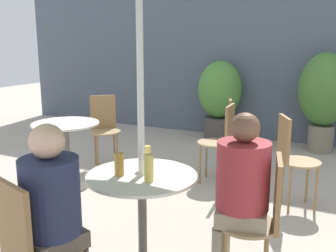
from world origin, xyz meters
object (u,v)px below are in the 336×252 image
(cafe_table_near, at_px, (142,201))
(seated_person_0, at_px, (54,208))
(beer_glass_2, at_px, (149,168))
(potted_plant_1, at_px, (324,94))
(cafe_table_far, at_px, (66,140))
(bistro_chair_1, at_px, (262,213))
(bistro_chair_0, at_px, (31,244))
(bistro_chair_4, at_px, (104,124))
(beer_glass_0, at_px, (146,157))
(bistro_chair_2, at_px, (292,153))
(bistro_chair_3, at_px, (236,127))
(seated_person_1, at_px, (240,187))
(bistro_chair_5, at_px, (222,136))
(beer_glass_1, at_px, (119,164))
(potted_plant_0, at_px, (220,96))

(cafe_table_near, relative_size, seated_person_0, 0.62)
(beer_glass_2, xyz_separation_m, potted_plant_1, (0.67, 3.98, 0.03))
(cafe_table_far, relative_size, bistro_chair_1, 0.81)
(bistro_chair_0, bearing_deg, bistro_chair_4, -44.45)
(bistro_chair_4, distance_m, beer_glass_2, 2.73)
(bistro_chair_1, relative_size, beer_glass_0, 5.82)
(bistro_chair_2, relative_size, potted_plant_1, 0.63)
(bistro_chair_0, distance_m, bistro_chair_2, 2.56)
(cafe_table_near, distance_m, bistro_chair_3, 2.49)
(seated_person_1, bearing_deg, potted_plant_1, 165.04)
(bistro_chair_2, distance_m, seated_person_0, 2.42)
(bistro_chair_2, distance_m, bistro_chair_4, 2.42)
(bistro_chair_5, bearing_deg, bistro_chair_3, 174.80)
(bistro_chair_4, xyz_separation_m, beer_glass_1, (1.57, -2.02, 0.26))
(bistro_chair_5, distance_m, beer_glass_0, 1.86)
(seated_person_0, distance_m, beer_glass_0, 0.78)
(bistro_chair_4, bearing_deg, cafe_table_far, -125.33)
(cafe_table_near, xyz_separation_m, bistro_chair_3, (-0.09, 2.49, 0.00))
(bistro_chair_2, distance_m, beer_glass_1, 1.91)
(bistro_chair_5, relative_size, potted_plant_0, 0.71)
(bistro_chair_2, xyz_separation_m, beer_glass_2, (-0.60, -1.71, 0.27))
(beer_glass_0, xyz_separation_m, potted_plant_0, (-0.78, 3.82, -0.09))
(bistro_chair_2, bearing_deg, bistro_chair_3, 16.72)
(beer_glass_1, bearing_deg, potted_plant_1, 77.24)
(bistro_chair_3, xyz_separation_m, beer_glass_1, (-0.03, -2.57, 0.26))
(bistro_chair_1, height_order, seated_person_0, seated_person_0)
(bistro_chair_4, xyz_separation_m, beer_glass_2, (1.80, -2.04, 0.27))
(potted_plant_1, bearing_deg, bistro_chair_1, -90.10)
(beer_glass_0, bearing_deg, bistro_chair_3, 91.37)
(bistro_chair_1, height_order, bistro_chair_3, same)
(beer_glass_1, height_order, beer_glass_2, beer_glass_2)
(cafe_table_far, height_order, beer_glass_2, beer_glass_2)
(bistro_chair_4, xyz_separation_m, seated_person_0, (1.49, -2.56, 0.16))
(seated_person_1, xyz_separation_m, potted_plant_1, (0.15, 3.74, 0.15))
(beer_glass_0, bearing_deg, bistro_chair_2, 63.16)
(cafe_table_far, distance_m, beer_glass_1, 1.88)
(cafe_table_near, xyz_separation_m, beer_glass_2, (0.11, -0.09, 0.28))
(bistro_chair_2, height_order, seated_person_0, seated_person_0)
(bistro_chair_3, height_order, beer_glass_1, bistro_chair_3)
(potted_plant_1, bearing_deg, bistro_chair_0, -102.32)
(seated_person_1, relative_size, beer_glass_1, 7.72)
(bistro_chair_1, xyz_separation_m, bistro_chair_5, (-0.88, 1.81, 0.00))
(potted_plant_1, bearing_deg, bistro_chair_2, -91.64)
(cafe_table_near, distance_m, cafe_table_far, 1.91)
(beer_glass_0, height_order, beer_glass_2, beer_glass_2)
(seated_person_0, xyz_separation_m, potted_plant_1, (0.97, 4.50, 0.15))
(cafe_table_near, height_order, beer_glass_2, beer_glass_2)
(seated_person_0, height_order, potted_plant_0, potted_plant_0)
(cafe_table_near, xyz_separation_m, bistro_chair_2, (0.71, 1.62, 0.00))
(potted_plant_0, bearing_deg, bistro_chair_4, -113.32)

